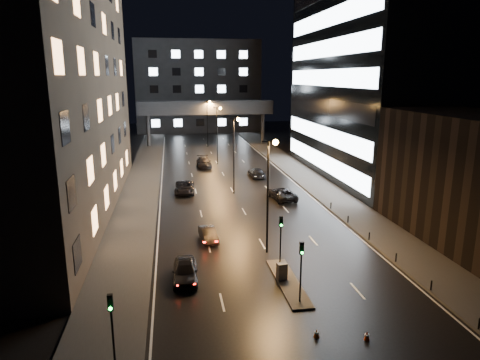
% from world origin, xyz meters
% --- Properties ---
extents(ground, '(160.00, 160.00, 0.00)m').
position_xyz_m(ground, '(0.00, 40.00, 0.00)').
color(ground, black).
rests_on(ground, ground).
extents(sidewalk_left, '(5.00, 110.00, 0.15)m').
position_xyz_m(sidewalk_left, '(-12.50, 35.00, 0.07)').
color(sidewalk_left, '#383533').
rests_on(sidewalk_left, ground).
extents(sidewalk_right, '(5.00, 110.00, 0.15)m').
position_xyz_m(sidewalk_right, '(12.50, 35.00, 0.07)').
color(sidewalk_right, '#383533').
rests_on(sidewalk_right, ground).
extents(building_left, '(15.00, 48.00, 40.00)m').
position_xyz_m(building_left, '(-22.50, 24.00, 20.00)').
color(building_left, '#2D2319').
rests_on(building_left, ground).
extents(building_right_low, '(10.00, 18.00, 12.00)m').
position_xyz_m(building_right_low, '(20.00, 9.00, 6.00)').
color(building_right_low, black).
rests_on(building_right_low, ground).
extents(building_right_glass, '(20.00, 36.00, 45.00)m').
position_xyz_m(building_right_glass, '(25.00, 36.00, 22.50)').
color(building_right_glass, black).
rests_on(building_right_glass, ground).
extents(building_far, '(34.00, 14.00, 25.00)m').
position_xyz_m(building_far, '(0.00, 98.00, 12.50)').
color(building_far, '#333335').
rests_on(building_far, ground).
extents(skybridge, '(30.00, 3.00, 10.00)m').
position_xyz_m(skybridge, '(0.00, 70.00, 8.34)').
color(skybridge, '#333335').
rests_on(skybridge, ground).
extents(median_island, '(1.60, 8.00, 0.15)m').
position_xyz_m(median_island, '(0.30, 2.00, 0.07)').
color(median_island, '#383533').
rests_on(median_island, ground).
extents(traffic_signal_near, '(0.28, 0.34, 4.40)m').
position_xyz_m(traffic_signal_near, '(0.30, 4.49, 3.09)').
color(traffic_signal_near, black).
rests_on(traffic_signal_near, median_island).
extents(traffic_signal_far, '(0.28, 0.34, 4.40)m').
position_xyz_m(traffic_signal_far, '(0.30, -1.01, 3.09)').
color(traffic_signal_far, black).
rests_on(traffic_signal_far, median_island).
extents(traffic_signal_corner, '(0.28, 0.34, 4.40)m').
position_xyz_m(traffic_signal_corner, '(-11.50, -6.01, 2.94)').
color(traffic_signal_corner, black).
rests_on(traffic_signal_corner, ground).
extents(bollard_row, '(0.12, 25.12, 0.90)m').
position_xyz_m(bollard_row, '(10.20, 6.50, 0.45)').
color(bollard_row, black).
rests_on(bollard_row, ground).
extents(streetlight_near, '(1.45, 0.50, 10.15)m').
position_xyz_m(streetlight_near, '(0.16, 8.00, 6.50)').
color(streetlight_near, black).
rests_on(streetlight_near, ground).
extents(streetlight_mid_a, '(1.45, 0.50, 10.15)m').
position_xyz_m(streetlight_mid_a, '(0.16, 28.00, 6.50)').
color(streetlight_mid_a, black).
rests_on(streetlight_mid_a, ground).
extents(streetlight_mid_b, '(1.45, 0.50, 10.15)m').
position_xyz_m(streetlight_mid_b, '(0.16, 48.00, 6.50)').
color(streetlight_mid_b, black).
rests_on(streetlight_mid_b, ground).
extents(streetlight_far, '(1.45, 0.50, 10.15)m').
position_xyz_m(streetlight_far, '(0.16, 68.00, 6.50)').
color(streetlight_far, black).
rests_on(streetlight_far, ground).
extents(car_away_a, '(2.01, 4.72, 1.59)m').
position_xyz_m(car_away_a, '(-7.39, 3.72, 0.79)').
color(car_away_a, black).
rests_on(car_away_a, ground).
extents(car_away_b, '(1.77, 4.00, 1.27)m').
position_xyz_m(car_away_b, '(-4.91, 11.59, 0.64)').
color(car_away_b, black).
rests_on(car_away_b, ground).
extents(car_away_c, '(2.85, 5.67, 1.54)m').
position_xyz_m(car_away_c, '(-6.52, 29.25, 0.77)').
color(car_away_c, black).
rests_on(car_away_c, ground).
extents(car_away_d, '(2.43, 5.75, 1.66)m').
position_xyz_m(car_away_d, '(-2.59, 45.96, 0.83)').
color(car_away_d, black).
rests_on(car_away_d, ground).
extents(car_toward_a, '(3.25, 5.78, 1.53)m').
position_xyz_m(car_toward_a, '(5.61, 24.19, 0.76)').
color(car_toward_a, black).
rests_on(car_toward_a, ground).
extents(car_toward_b, '(2.16, 4.99, 1.43)m').
position_xyz_m(car_toward_b, '(4.88, 36.88, 0.72)').
color(car_toward_b, black).
rests_on(car_toward_b, ground).
extents(utility_cabinet, '(0.81, 0.64, 1.32)m').
position_xyz_m(utility_cabinet, '(-0.10, 2.42, 0.81)').
color(utility_cabinet, '#4A4A4D').
rests_on(utility_cabinet, median_island).
extents(cone_a, '(0.42, 0.42, 0.56)m').
position_xyz_m(cone_a, '(3.00, -5.73, 0.28)').
color(cone_a, '#FF480D').
rests_on(cone_a, ground).
extents(cone_b, '(0.48, 0.48, 0.53)m').
position_xyz_m(cone_b, '(0.13, -4.98, 0.26)').
color(cone_b, '#D8520B').
rests_on(cone_b, ground).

